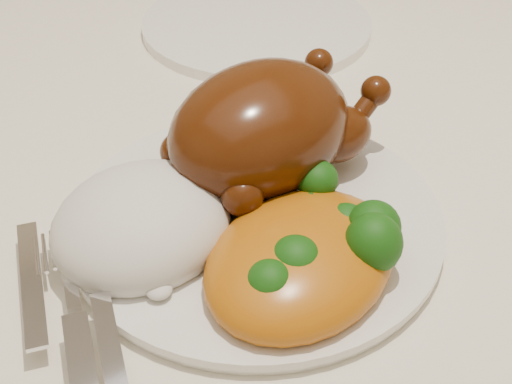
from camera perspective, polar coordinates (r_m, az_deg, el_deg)
dining_table at (r=0.65m, az=-3.99°, el=-2.83°), size 1.60×0.90×0.76m
tablecloth at (r=0.60m, az=-4.29°, el=2.40°), size 1.73×1.03×0.18m
dinner_plate at (r=0.49m, az=-0.00°, el=-2.32°), size 0.29×0.29×0.01m
side_plate at (r=0.75m, az=0.05°, el=13.24°), size 0.31×0.31×0.01m
roast_chicken at (r=0.49m, az=0.73°, el=5.20°), size 0.18×0.12×0.09m
rice_mound at (r=0.46m, az=-9.09°, el=-2.62°), size 0.14×0.13×0.06m
mac_and_cheese at (r=0.44m, az=4.47°, el=-4.90°), size 0.17×0.15×0.06m
cutlery at (r=0.42m, az=-14.09°, el=-10.44°), size 0.06×0.16×0.01m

